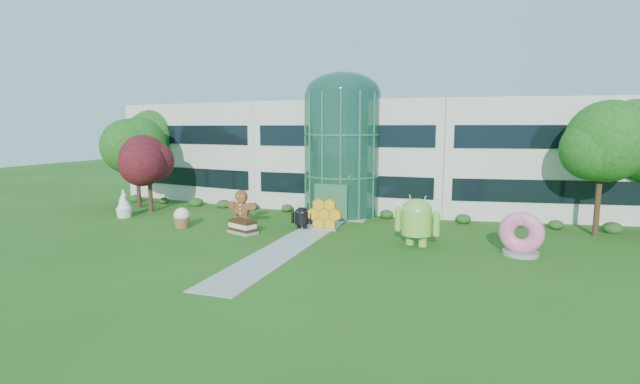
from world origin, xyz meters
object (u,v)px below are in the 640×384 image
(donut, at_px, (522,233))
(gingerbread, at_px, (242,208))
(android_green, at_px, (417,218))
(android_black, at_px, (302,216))

(donut, xyz_separation_m, gingerbread, (-18.51, 1.85, 0.05))
(android_green, distance_m, gingerbread, 12.83)
(donut, distance_m, gingerbread, 18.60)
(android_green, xyz_separation_m, android_black, (-8.20, 2.00, -0.77))
(android_green, distance_m, android_black, 8.48)
(android_green, relative_size, gingerbread, 1.18)
(android_green, xyz_separation_m, donut, (5.79, -0.25, -0.42))
(android_green, relative_size, donut, 1.34)
(android_black, bearing_deg, gingerbread, 179.68)
(android_green, height_order, gingerbread, android_green)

